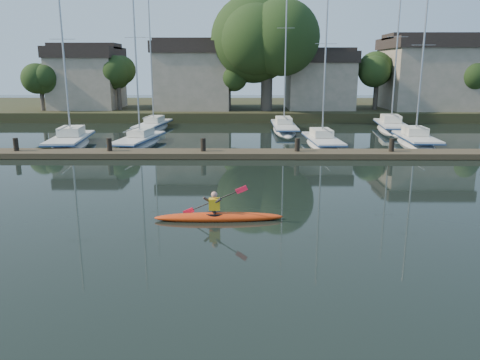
{
  "coord_description": "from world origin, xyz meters",
  "views": [
    {
      "loc": [
        -0.4,
        -15.45,
        5.66
      ],
      "look_at": [
        -0.56,
        2.82,
        1.2
      ],
      "focal_mm": 35.0,
      "sensor_mm": 36.0,
      "label": 1
    }
  ],
  "objects_px": {
    "sailboat_6": "(284,132)",
    "dock": "(250,154)",
    "sailboat_5": "(153,131)",
    "sailboat_7": "(391,132)",
    "kayak": "(218,215)",
    "sailboat_0": "(71,148)",
    "sailboat_1": "(139,147)",
    "sailboat_3": "(322,148)",
    "sailboat_4": "(415,147)"
  },
  "relations": [
    {
      "from": "dock",
      "to": "sailboat_5",
      "type": "bearing_deg",
      "value": 122.82
    },
    {
      "from": "sailboat_0",
      "to": "sailboat_3",
      "type": "xyz_separation_m",
      "value": [
        18.44,
        0.19,
        0.03
      ]
    },
    {
      "from": "kayak",
      "to": "sailboat_7",
      "type": "distance_m",
      "value": 29.42
    },
    {
      "from": "dock",
      "to": "sailboat_7",
      "type": "height_order",
      "value": "sailboat_7"
    },
    {
      "from": "sailboat_4",
      "to": "sailboat_5",
      "type": "relative_size",
      "value": 0.89
    },
    {
      "from": "dock",
      "to": "sailboat_7",
      "type": "relative_size",
      "value": 2.4
    },
    {
      "from": "kayak",
      "to": "sailboat_5",
      "type": "distance_m",
      "value": 27.36
    },
    {
      "from": "dock",
      "to": "sailboat_3",
      "type": "xyz_separation_m",
      "value": [
        5.35,
        4.46,
        -0.39
      ]
    },
    {
      "from": "kayak",
      "to": "sailboat_6",
      "type": "bearing_deg",
      "value": 77.41
    },
    {
      "from": "sailboat_4",
      "to": "sailboat_1",
      "type": "bearing_deg",
      "value": -176.29
    },
    {
      "from": "sailboat_3",
      "to": "sailboat_6",
      "type": "height_order",
      "value": "sailboat_6"
    },
    {
      "from": "dock",
      "to": "sailboat_7",
      "type": "bearing_deg",
      "value": 45.08
    },
    {
      "from": "sailboat_5",
      "to": "sailboat_4",
      "type": "bearing_deg",
      "value": -15.8
    },
    {
      "from": "sailboat_1",
      "to": "sailboat_6",
      "type": "relative_size",
      "value": 0.87
    },
    {
      "from": "sailboat_7",
      "to": "sailboat_0",
      "type": "bearing_deg",
      "value": -154.26
    },
    {
      "from": "sailboat_0",
      "to": "sailboat_3",
      "type": "relative_size",
      "value": 1.05
    },
    {
      "from": "sailboat_6",
      "to": "sailboat_3",
      "type": "bearing_deg",
      "value": -75.63
    },
    {
      "from": "dock",
      "to": "sailboat_6",
      "type": "height_order",
      "value": "sailboat_6"
    },
    {
      "from": "sailboat_0",
      "to": "sailboat_5",
      "type": "relative_size",
      "value": 0.94
    },
    {
      "from": "kayak",
      "to": "sailboat_1",
      "type": "bearing_deg",
      "value": 109.02
    },
    {
      "from": "sailboat_0",
      "to": "sailboat_4",
      "type": "bearing_deg",
      "value": -4.64
    },
    {
      "from": "sailboat_5",
      "to": "sailboat_1",
      "type": "bearing_deg",
      "value": -79.35
    },
    {
      "from": "dock",
      "to": "kayak",
      "type": "bearing_deg",
      "value": -96.19
    },
    {
      "from": "kayak",
      "to": "sailboat_3",
      "type": "relative_size",
      "value": 0.39
    },
    {
      "from": "sailboat_4",
      "to": "sailboat_7",
      "type": "height_order",
      "value": "sailboat_7"
    },
    {
      "from": "kayak",
      "to": "sailboat_6",
      "type": "height_order",
      "value": "sailboat_6"
    },
    {
      "from": "sailboat_5",
      "to": "dock",
      "type": "bearing_deg",
      "value": -50.66
    },
    {
      "from": "sailboat_0",
      "to": "sailboat_5",
      "type": "distance_m",
      "value": 10.32
    },
    {
      "from": "sailboat_1",
      "to": "sailboat_7",
      "type": "distance_m",
      "value": 22.71
    },
    {
      "from": "sailboat_1",
      "to": "sailboat_4",
      "type": "xyz_separation_m",
      "value": [
        20.53,
        0.21,
        -0.02
      ]
    },
    {
      "from": "sailboat_6",
      "to": "dock",
      "type": "bearing_deg",
      "value": -104.38
    },
    {
      "from": "sailboat_3",
      "to": "sailboat_5",
      "type": "bearing_deg",
      "value": 143.86
    },
    {
      "from": "sailboat_5",
      "to": "sailboat_6",
      "type": "relative_size",
      "value": 0.92
    },
    {
      "from": "sailboat_1",
      "to": "sailboat_7",
      "type": "bearing_deg",
      "value": 30.26
    },
    {
      "from": "sailboat_3",
      "to": "sailboat_4",
      "type": "height_order",
      "value": "sailboat_3"
    },
    {
      "from": "sailboat_4",
      "to": "sailboat_7",
      "type": "relative_size",
      "value": 0.88
    },
    {
      "from": "sailboat_1",
      "to": "sailboat_4",
      "type": "relative_size",
      "value": 1.06
    },
    {
      "from": "kayak",
      "to": "sailboat_1",
      "type": "xyz_separation_m",
      "value": [
        -6.8,
        17.42,
        -0.37
      ]
    },
    {
      "from": "sailboat_3",
      "to": "sailboat_4",
      "type": "xyz_separation_m",
      "value": [
        7.01,
        0.52,
        -0.02
      ]
    },
    {
      "from": "sailboat_5",
      "to": "kayak",
      "type": "bearing_deg",
      "value": -67.69
    },
    {
      "from": "sailboat_1",
      "to": "sailboat_4",
      "type": "distance_m",
      "value": 20.53
    },
    {
      "from": "sailboat_0",
      "to": "sailboat_1",
      "type": "bearing_deg",
      "value": -0.45
    },
    {
      "from": "sailboat_7",
      "to": "sailboat_1",
      "type": "bearing_deg",
      "value": -151.5
    },
    {
      "from": "sailboat_5",
      "to": "sailboat_7",
      "type": "distance_m",
      "value": 21.81
    },
    {
      "from": "sailboat_3",
      "to": "sailboat_7",
      "type": "distance_m",
      "value": 11.48
    },
    {
      "from": "sailboat_1",
      "to": "sailboat_5",
      "type": "bearing_deg",
      "value": 103.08
    },
    {
      "from": "dock",
      "to": "sailboat_5",
      "type": "relative_size",
      "value": 2.43
    },
    {
      "from": "sailboat_0",
      "to": "sailboat_7",
      "type": "relative_size",
      "value": 0.93
    },
    {
      "from": "sailboat_1",
      "to": "dock",
      "type": "bearing_deg",
      "value": -21.32
    },
    {
      "from": "sailboat_3",
      "to": "sailboat_5",
      "type": "distance_m",
      "value": 16.9
    }
  ]
}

